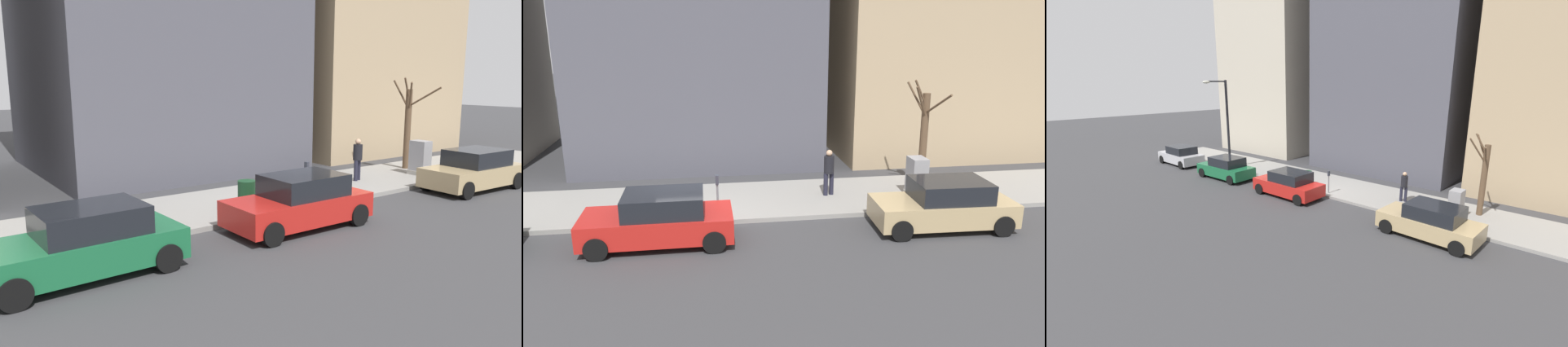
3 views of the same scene
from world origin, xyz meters
TOP-DOWN VIEW (x-y plane):
  - ground_plane at (0.00, 0.00)m, footprint 120.00×120.00m
  - sidewalk at (2.00, 0.00)m, footprint 4.00×36.00m
  - parked_car_tan at (-1.27, -7.54)m, footprint 2.06×4.27m
  - parked_car_red at (-1.19, 0.95)m, footprint 1.93×4.21m
  - parking_meter at (0.45, -0.73)m, footprint 0.14×0.10m
  - utility_box at (1.30, -7.75)m, footprint 0.83×0.61m
  - bare_tree at (2.57, -8.47)m, footprint 1.85×0.99m
  - trash_bin at (0.90, 1.32)m, footprint 0.56×0.56m
  - pedestrian_near_meter at (1.99, -4.73)m, footprint 0.36×0.39m

SIDE VIEW (x-z plane):
  - ground_plane at x=0.00m, z-range 0.00..0.00m
  - sidewalk at x=2.00m, z-range 0.00..0.15m
  - trash_bin at x=0.90m, z-range 0.15..1.05m
  - parked_car_tan at x=-1.27m, z-range -0.02..1.50m
  - parked_car_red at x=-1.19m, z-range -0.02..1.50m
  - utility_box at x=1.30m, z-range 0.13..1.56m
  - parking_meter at x=0.45m, z-range 0.30..1.65m
  - pedestrian_near_meter at x=1.99m, z-range 0.26..1.92m
  - bare_tree at x=2.57m, z-range 0.07..4.10m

